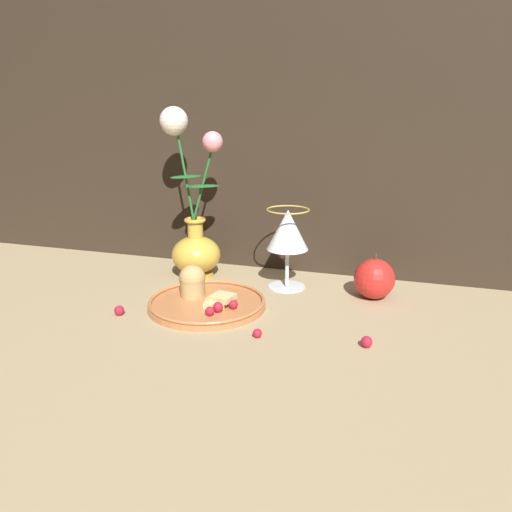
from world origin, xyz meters
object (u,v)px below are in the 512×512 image
object	(u,v)px
wine_glass	(288,233)
plate_with_pastries	(204,298)
vase	(194,228)
apple_beside_vase	(374,279)

from	to	relation	value
wine_glass	plate_with_pastries	bearing A→B (deg)	-130.19
vase	apple_beside_vase	distance (m)	0.39
plate_with_pastries	apple_beside_vase	world-z (taller)	apple_beside_vase
wine_glass	apple_beside_vase	bearing A→B (deg)	-3.30
wine_glass	apple_beside_vase	world-z (taller)	wine_glass
wine_glass	apple_beside_vase	distance (m)	0.19
plate_with_pastries	apple_beside_vase	distance (m)	0.33
vase	wine_glass	distance (m)	0.21
wine_glass	apple_beside_vase	size ratio (longest dim) A/B	1.81
apple_beside_vase	vase	bearing A→B (deg)	177.69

